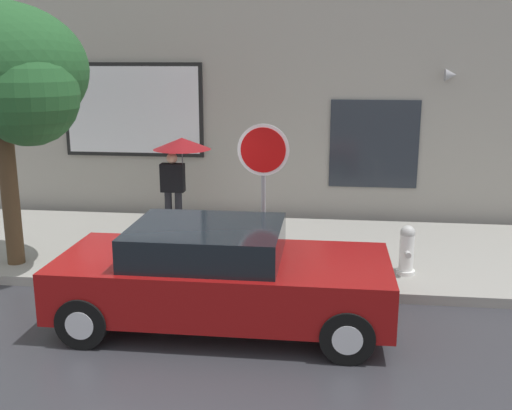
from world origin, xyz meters
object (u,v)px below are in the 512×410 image
object	(u,v)px
street_tree	(4,76)
fire_hydrant	(407,250)
pedestrian_with_umbrella	(180,155)
stop_sign	(263,171)
parked_car	(220,276)

from	to	relation	value
street_tree	fire_hydrant	bearing A→B (deg)	2.96
pedestrian_with_umbrella	stop_sign	size ratio (longest dim) A/B	0.77
fire_hydrant	street_tree	bearing A→B (deg)	-177.04
parked_car	fire_hydrant	distance (m)	3.18
fire_hydrant	pedestrian_with_umbrella	bearing A→B (deg)	154.23
pedestrian_with_umbrella	parked_car	bearing A→B (deg)	-69.02
parked_car	street_tree	world-z (taller)	street_tree
parked_car	stop_sign	size ratio (longest dim) A/B	1.81
street_tree	parked_car	bearing A→B (deg)	-23.13
fire_hydrant	pedestrian_with_umbrella	xyz separation A→B (m)	(-4.05, 1.95, 1.10)
pedestrian_with_umbrella	stop_sign	bearing A→B (deg)	-52.31
fire_hydrant	pedestrian_with_umbrella	distance (m)	4.63
street_tree	stop_sign	bearing A→B (deg)	-1.96
stop_sign	fire_hydrant	bearing A→B (deg)	11.75
parked_car	street_tree	distance (m)	4.60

